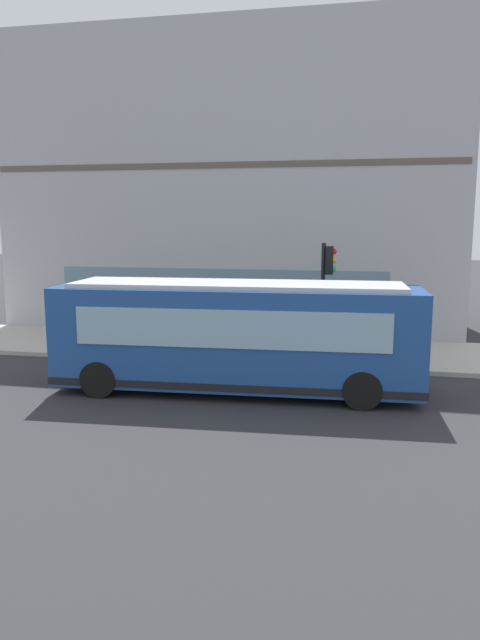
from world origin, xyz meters
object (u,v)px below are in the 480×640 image
Objects in this scene: pedestrian_near_building_entrance at (282,317)px; pedestrian_walking_along_curb at (190,322)px; newspaper_vending_box at (116,326)px; traffic_light_near_corner at (327,280)px; fire_hydrant at (367,347)px; city_bus_nearside at (236,337)px.

pedestrian_walking_along_curb is at bearing 134.14° from pedestrian_near_building_entrance.
pedestrian_walking_along_curb is 4.03m from newspaper_vending_box.
traffic_light_near_corner reaches higher than pedestrian_walking_along_curb.
fire_hydrant is at bearing -99.99° from newspaper_vending_box.
pedestrian_walking_along_curb is (-2.82, 2.91, 0.16)m from pedestrian_near_building_entrance.
pedestrian_near_building_entrance is at bearing -45.86° from pedestrian_walking_along_curb.
newspaper_vending_box is (2.55, 8.40, -2.25)m from traffic_light_near_corner.
traffic_light_near_corner reaches higher than city_bus_nearside.
city_bus_nearside is 7.02m from pedestrian_near_building_entrance.
traffic_light_near_corner reaches higher than fire_hydrant.
traffic_light_near_corner is at bearing -98.95° from pedestrian_walking_along_curb.
fire_hydrant is 9.90m from newspaper_vending_box.
traffic_light_near_corner is at bearing -33.57° from city_bus_nearside.
newspaper_vending_box is at bearing 45.84° from city_bus_nearside.
fire_hydrant is 6.21m from pedestrian_walking_along_curb.
city_bus_nearside is 5.69× the size of pedestrian_walking_along_curb.
city_bus_nearside is 4.91m from pedestrian_walking_along_curb.
fire_hydrant is 0.41× the size of pedestrian_walking_along_curb.
newspaper_vending_box is at bearing 99.10° from pedestrian_near_building_entrance.
traffic_light_near_corner reaches higher than pedestrian_near_building_entrance.
pedestrian_walking_along_curb is (4.18, 2.57, -0.37)m from city_bus_nearside.
pedestrian_walking_along_curb is (-0.07, 6.18, 0.67)m from fire_hydrant.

